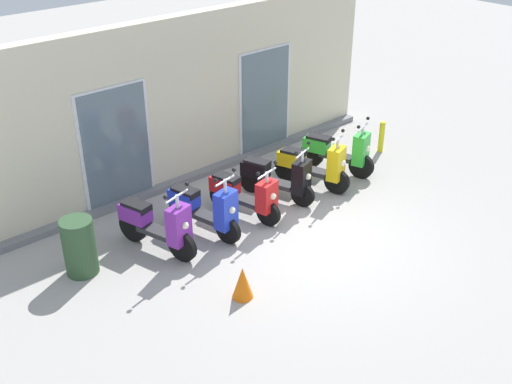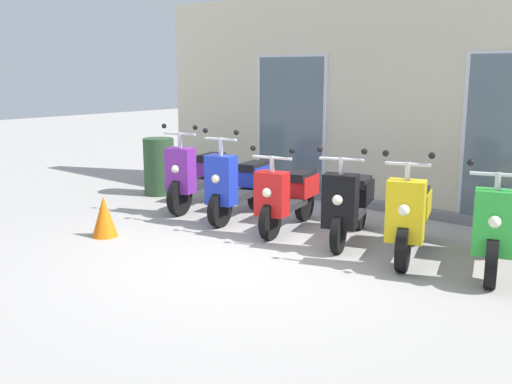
{
  "view_description": "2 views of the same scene",
  "coord_description": "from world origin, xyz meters",
  "px_view_note": "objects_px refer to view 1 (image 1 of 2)",
  "views": [
    {
      "loc": [
        -6.64,
        -6.13,
        5.78
      ],
      "look_at": [
        -0.5,
        0.82,
        0.72
      ],
      "focal_mm": 43.29,
      "sensor_mm": 36.0,
      "label": 1
    },
    {
      "loc": [
        4.24,
        -4.75,
        2.06
      ],
      "look_at": [
        -0.51,
        0.75,
        0.57
      ],
      "focal_mm": 41.88,
      "sensor_mm": 36.0,
      "label": 2
    }
  ],
  "objects_px": {
    "scooter_blue": "(205,208)",
    "traffic_cone": "(243,282)",
    "scooter_purple": "(157,224)",
    "scooter_green": "(338,151)",
    "curb_bollard": "(381,137)",
    "scooter_black": "(278,176)",
    "trash_bin": "(79,247)",
    "scooter_red": "(245,194)",
    "scooter_yellow": "(314,165)"
  },
  "relations": [
    {
      "from": "scooter_blue",
      "to": "traffic_cone",
      "type": "relative_size",
      "value": 2.96
    },
    {
      "from": "scooter_purple",
      "to": "scooter_green",
      "type": "relative_size",
      "value": 1.01
    },
    {
      "from": "curb_bollard",
      "to": "traffic_cone",
      "type": "relative_size",
      "value": 1.35
    },
    {
      "from": "scooter_blue",
      "to": "traffic_cone",
      "type": "height_order",
      "value": "scooter_blue"
    },
    {
      "from": "scooter_blue",
      "to": "scooter_black",
      "type": "bearing_deg",
      "value": 1.94
    },
    {
      "from": "scooter_purple",
      "to": "curb_bollard",
      "type": "height_order",
      "value": "scooter_purple"
    },
    {
      "from": "scooter_green",
      "to": "scooter_purple",
      "type": "bearing_deg",
      "value": -179.98
    },
    {
      "from": "scooter_purple",
      "to": "trash_bin",
      "type": "distance_m",
      "value": 1.27
    },
    {
      "from": "scooter_red",
      "to": "trash_bin",
      "type": "distance_m",
      "value": 3.05
    },
    {
      "from": "scooter_green",
      "to": "curb_bollard",
      "type": "relative_size",
      "value": 2.24
    },
    {
      "from": "scooter_red",
      "to": "scooter_black",
      "type": "distance_m",
      "value": 0.89
    },
    {
      "from": "scooter_red",
      "to": "scooter_green",
      "type": "xyz_separation_m",
      "value": [
        2.6,
        0.09,
        0.01
      ]
    },
    {
      "from": "scooter_red",
      "to": "trash_bin",
      "type": "relative_size",
      "value": 1.61
    },
    {
      "from": "scooter_purple",
      "to": "curb_bollard",
      "type": "relative_size",
      "value": 2.26
    },
    {
      "from": "scooter_yellow",
      "to": "scooter_green",
      "type": "bearing_deg",
      "value": 8.45
    },
    {
      "from": "scooter_red",
      "to": "curb_bollard",
      "type": "height_order",
      "value": "scooter_red"
    },
    {
      "from": "scooter_green",
      "to": "traffic_cone",
      "type": "relative_size",
      "value": 3.02
    },
    {
      "from": "scooter_purple",
      "to": "scooter_blue",
      "type": "relative_size",
      "value": 1.03
    },
    {
      "from": "scooter_yellow",
      "to": "scooter_green",
      "type": "xyz_separation_m",
      "value": [
        0.86,
        0.13,
        -0.0
      ]
    },
    {
      "from": "scooter_purple",
      "to": "scooter_green",
      "type": "xyz_separation_m",
      "value": [
        4.39,
        0.0,
        -0.03
      ]
    },
    {
      "from": "scooter_purple",
      "to": "traffic_cone",
      "type": "bearing_deg",
      "value": -82.43
    },
    {
      "from": "scooter_purple",
      "to": "traffic_cone",
      "type": "height_order",
      "value": "scooter_purple"
    },
    {
      "from": "scooter_red",
      "to": "scooter_black",
      "type": "xyz_separation_m",
      "value": [
        0.89,
        0.07,
        0.02
      ]
    },
    {
      "from": "scooter_black",
      "to": "scooter_green",
      "type": "height_order",
      "value": "scooter_green"
    },
    {
      "from": "scooter_purple",
      "to": "scooter_blue",
      "type": "bearing_deg",
      "value": -5.2
    },
    {
      "from": "scooter_black",
      "to": "scooter_red",
      "type": "bearing_deg",
      "value": -175.51
    },
    {
      "from": "scooter_green",
      "to": "traffic_cone",
      "type": "xyz_separation_m",
      "value": [
        -4.15,
        -1.85,
        -0.22
      ]
    },
    {
      "from": "scooter_green",
      "to": "curb_bollard",
      "type": "xyz_separation_m",
      "value": [
        1.48,
        0.05,
        -0.13
      ]
    },
    {
      "from": "trash_bin",
      "to": "traffic_cone",
      "type": "distance_m",
      "value": 2.62
    },
    {
      "from": "traffic_cone",
      "to": "scooter_green",
      "type": "bearing_deg",
      "value": 24.1
    },
    {
      "from": "scooter_black",
      "to": "scooter_green",
      "type": "distance_m",
      "value": 1.71
    },
    {
      "from": "trash_bin",
      "to": "curb_bollard",
      "type": "xyz_separation_m",
      "value": [
        7.11,
        -0.25,
        -0.12
      ]
    },
    {
      "from": "scooter_green",
      "to": "trash_bin",
      "type": "height_order",
      "value": "scooter_green"
    },
    {
      "from": "scooter_black",
      "to": "curb_bollard",
      "type": "relative_size",
      "value": 2.17
    },
    {
      "from": "scooter_blue",
      "to": "curb_bollard",
      "type": "height_order",
      "value": "scooter_blue"
    },
    {
      "from": "scooter_black",
      "to": "traffic_cone",
      "type": "height_order",
      "value": "scooter_black"
    },
    {
      "from": "scooter_black",
      "to": "trash_bin",
      "type": "height_order",
      "value": "scooter_black"
    },
    {
      "from": "scooter_purple",
      "to": "scooter_black",
      "type": "distance_m",
      "value": 2.68
    },
    {
      "from": "scooter_blue",
      "to": "scooter_red",
      "type": "xyz_separation_m",
      "value": [
        0.88,
        -0.01,
        -0.03
      ]
    },
    {
      "from": "scooter_purple",
      "to": "scooter_red",
      "type": "distance_m",
      "value": 1.79
    },
    {
      "from": "scooter_blue",
      "to": "traffic_cone",
      "type": "distance_m",
      "value": 1.91
    },
    {
      "from": "curb_bollard",
      "to": "traffic_cone",
      "type": "xyz_separation_m",
      "value": [
        -5.63,
        -1.9,
        -0.09
      ]
    },
    {
      "from": "scooter_blue",
      "to": "scooter_purple",
      "type": "bearing_deg",
      "value": 174.8
    },
    {
      "from": "scooter_yellow",
      "to": "trash_bin",
      "type": "height_order",
      "value": "scooter_yellow"
    },
    {
      "from": "scooter_black",
      "to": "scooter_yellow",
      "type": "height_order",
      "value": "scooter_yellow"
    },
    {
      "from": "scooter_black",
      "to": "trash_bin",
      "type": "distance_m",
      "value": 3.93
    },
    {
      "from": "scooter_green",
      "to": "scooter_yellow",
      "type": "bearing_deg",
      "value": -171.55
    },
    {
      "from": "scooter_green",
      "to": "scooter_black",
      "type": "bearing_deg",
      "value": -179.17
    },
    {
      "from": "scooter_red",
      "to": "traffic_cone",
      "type": "distance_m",
      "value": 2.35
    },
    {
      "from": "scooter_black",
      "to": "curb_bollard",
      "type": "bearing_deg",
      "value": 1.32
    }
  ]
}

